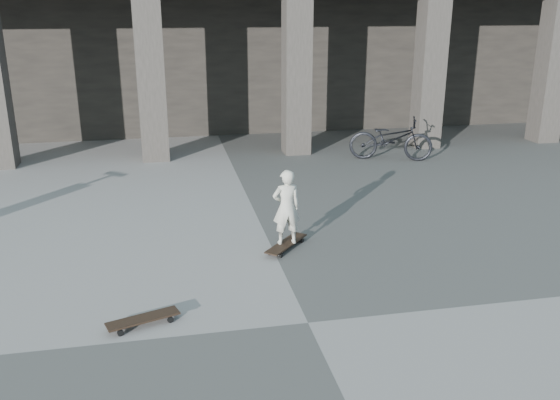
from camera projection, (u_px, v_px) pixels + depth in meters
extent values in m
plane|color=#464644|center=(308.00, 323.00, 7.20)|extent=(90.00, 90.00, 0.00)
cube|color=black|center=(206.00, 26.00, 19.28)|extent=(28.00, 6.00, 6.00)
cube|color=#322F29|center=(151.00, 78.00, 14.15)|extent=(0.65, 0.65, 4.00)
cube|color=#322F29|center=(297.00, 75.00, 14.81)|extent=(0.65, 0.65, 4.00)
cube|color=#322F29|center=(430.00, 72.00, 15.48)|extent=(0.65, 0.65, 4.00)
cube|color=#322F29|center=(551.00, 69.00, 16.15)|extent=(0.65, 0.65, 4.00)
cube|color=black|center=(286.00, 243.00, 9.36)|extent=(0.82, 0.89, 0.02)
cube|color=#B2B2B7|center=(297.00, 239.00, 9.65)|extent=(0.19, 0.17, 0.03)
cube|color=#B2B2B7|center=(275.00, 253.00, 9.09)|extent=(0.19, 0.17, 0.03)
cylinder|color=black|center=(291.00, 238.00, 9.70)|extent=(0.07, 0.07, 0.07)
cylinder|color=black|center=(302.00, 241.00, 9.61)|extent=(0.07, 0.07, 0.07)
cylinder|color=black|center=(270.00, 253.00, 9.14)|extent=(0.07, 0.07, 0.07)
cylinder|color=black|center=(281.00, 255.00, 9.04)|extent=(0.07, 0.07, 0.07)
cube|color=black|center=(143.00, 318.00, 7.12)|extent=(0.90, 0.49, 0.02)
cube|color=#B2B2B7|center=(168.00, 315.00, 7.28)|extent=(0.11, 0.20, 0.03)
cube|color=#B2B2B7|center=(118.00, 328.00, 6.99)|extent=(0.11, 0.20, 0.03)
cylinder|color=black|center=(165.00, 313.00, 7.36)|extent=(0.08, 0.06, 0.08)
cylinder|color=black|center=(170.00, 320.00, 7.20)|extent=(0.08, 0.06, 0.08)
cylinder|color=black|center=(116.00, 325.00, 7.07)|extent=(0.08, 0.06, 0.08)
cylinder|color=black|center=(120.00, 333.00, 6.91)|extent=(0.08, 0.06, 0.08)
imported|color=beige|center=(286.00, 207.00, 9.16)|extent=(0.45, 0.31, 1.20)
imported|color=black|center=(391.00, 139.00, 14.56)|extent=(2.14, 1.35, 1.06)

